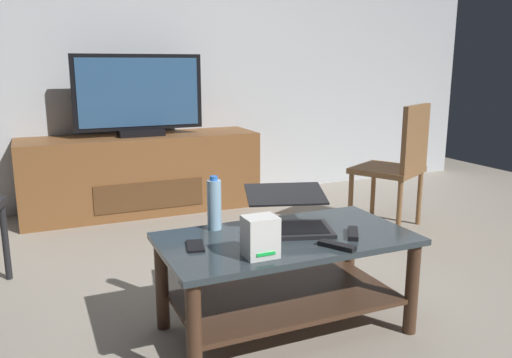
% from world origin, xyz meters
% --- Properties ---
extents(ground_plane, '(7.68, 7.68, 0.00)m').
position_xyz_m(ground_plane, '(0.00, 0.00, 0.00)').
color(ground_plane, '#9E9384').
extents(back_wall, '(6.40, 0.12, 2.80)m').
position_xyz_m(back_wall, '(0.00, 2.50, 1.40)').
color(back_wall, silver).
rests_on(back_wall, ground).
extents(coffee_table, '(1.11, 0.59, 0.45)m').
position_xyz_m(coffee_table, '(-0.12, -0.06, 0.31)').
color(coffee_table, '#2D383D').
rests_on(coffee_table, ground).
extents(media_cabinet, '(1.90, 0.52, 0.63)m').
position_xyz_m(media_cabinet, '(-0.30, 2.18, 0.32)').
color(media_cabinet, brown).
rests_on(media_cabinet, ground).
extents(television, '(1.02, 0.20, 0.64)m').
position_xyz_m(television, '(-0.30, 2.16, 0.94)').
color(television, black).
rests_on(television, media_cabinet).
extents(dining_chair, '(0.60, 0.60, 0.92)m').
position_xyz_m(dining_chair, '(1.32, 0.96, 0.51)').
color(dining_chair, brown).
rests_on(dining_chair, ground).
extents(laptop, '(0.47, 0.49, 0.17)m').
position_xyz_m(laptop, '(-0.06, 0.04, 0.52)').
color(laptop, black).
rests_on(laptop, coffee_table).
extents(router_box, '(0.13, 0.11, 0.16)m').
position_xyz_m(router_box, '(-0.33, -0.24, 0.54)').
color(router_box, white).
rests_on(router_box, coffee_table).
extents(water_bottle_near, '(0.07, 0.07, 0.25)m').
position_xyz_m(water_bottle_near, '(-0.38, 0.16, 0.57)').
color(water_bottle_near, '#99C6E5').
rests_on(water_bottle_near, coffee_table).
extents(cell_phone, '(0.10, 0.15, 0.01)m').
position_xyz_m(cell_phone, '(-0.53, -0.04, 0.46)').
color(cell_phone, black).
rests_on(cell_phone, coffee_table).
extents(tv_remote, '(0.12, 0.16, 0.02)m').
position_xyz_m(tv_remote, '(-0.00, -0.28, 0.46)').
color(tv_remote, black).
rests_on(tv_remote, coffee_table).
extents(soundbar_remote, '(0.12, 0.16, 0.02)m').
position_xyz_m(soundbar_remote, '(0.15, -0.18, 0.46)').
color(soundbar_remote, black).
rests_on(soundbar_remote, coffee_table).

